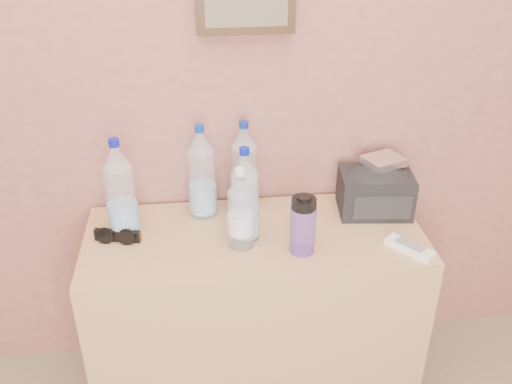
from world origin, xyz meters
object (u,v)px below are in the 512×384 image
at_px(toiletry_bag, 375,190).
at_px(pet_large_a, 121,194).
at_px(ac_remote, 410,248).
at_px(pet_large_b, 202,176).
at_px(pet_small, 241,213).
at_px(dresser, 255,315).
at_px(sunglasses, 117,236).
at_px(pet_large_d, 245,199).
at_px(pet_large_c, 244,171).
at_px(foil_packet, 383,161).
at_px(nalgene_bottle, 303,224).

bearing_deg(toiletry_bag, pet_large_a, -170.48).
bearing_deg(ac_remote, pet_large_b, -154.09).
bearing_deg(pet_small, pet_large_b, 118.66).
relative_size(dresser, sunglasses, 7.45).
bearing_deg(pet_small, pet_large_d, 68.22).
bearing_deg(pet_large_b, pet_large_d, -51.05).
xyz_separation_m(dresser, sunglasses, (-0.44, 0.01, 0.36)).
distance_m(pet_large_c, pet_large_d, 0.19).
bearing_deg(pet_large_c, foil_packet, -5.53).
relative_size(nalgene_bottle, ac_remote, 1.26).
distance_m(pet_large_d, foil_packet, 0.50).
xyz_separation_m(dresser, ac_remote, (0.47, -0.15, 0.35)).
distance_m(pet_large_c, foil_packet, 0.47).
height_order(pet_large_a, foil_packet, pet_large_a).
xyz_separation_m(nalgene_bottle, toiletry_bag, (0.29, 0.21, -0.01)).
xyz_separation_m(pet_large_b, pet_small, (0.11, -0.20, -0.03)).
xyz_separation_m(pet_large_d, ac_remote, (0.50, -0.13, -0.13)).
bearing_deg(dresser, pet_large_b, 137.63).
bearing_deg(sunglasses, pet_small, 2.70).
height_order(dresser, pet_large_a, pet_large_a).
relative_size(pet_large_a, toiletry_bag, 1.41).
xyz_separation_m(pet_large_b, ac_remote, (0.63, -0.29, -0.13)).
height_order(pet_large_d, pet_small, pet_large_d).
bearing_deg(pet_small, foil_packet, 20.26).
height_order(pet_large_a, nalgene_bottle, pet_large_a).
height_order(pet_small, sunglasses, pet_small).
xyz_separation_m(pet_large_c, pet_large_d, (-0.02, -0.19, -0.00)).
xyz_separation_m(pet_large_b, toiletry_bag, (0.58, -0.05, -0.06)).
relative_size(dresser, nalgene_bottle, 5.67).
bearing_deg(pet_large_b, pet_large_a, -159.02).
bearing_deg(pet_large_c, sunglasses, -159.06).
distance_m(pet_large_a, foil_packet, 0.87).
distance_m(pet_large_b, toiletry_bag, 0.59).
bearing_deg(pet_large_c, ac_remote, -33.54).
bearing_deg(toiletry_bag, dresser, -160.80).
distance_m(pet_large_b, ac_remote, 0.70).
distance_m(pet_large_a, nalgene_bottle, 0.57).
bearing_deg(dresser, sunglasses, 178.43).
height_order(dresser, nalgene_bottle, nalgene_bottle).
height_order(pet_large_a, pet_small, pet_large_a).
distance_m(sunglasses, ac_remote, 0.92).
relative_size(dresser, pet_large_c, 3.41).
bearing_deg(pet_large_a, pet_large_c, 17.46).
distance_m(pet_large_d, pet_small, 0.05).
bearing_deg(pet_large_c, pet_small, -98.30).
bearing_deg(nalgene_bottle, pet_large_c, 118.36).
height_order(pet_large_c, pet_small, pet_large_c).
bearing_deg(ac_remote, pet_large_a, -141.52).
bearing_deg(toiletry_bag, foil_packet, 52.12).
distance_m(ac_remote, foil_packet, 0.32).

